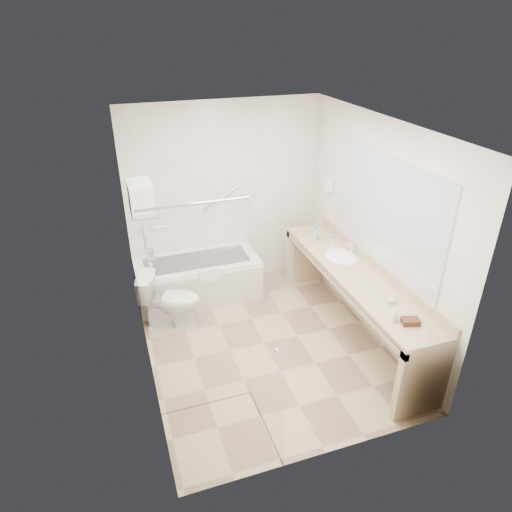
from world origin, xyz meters
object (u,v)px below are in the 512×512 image
object	(u,v)px
water_bottle_left	(333,244)
vanity_counter	(354,288)
bathtub	(198,278)
toilet	(171,301)
amenity_basket	(411,321)

from	to	relation	value
water_bottle_left	vanity_counter	bearing A→B (deg)	-87.77
bathtub	toilet	distance (m)	0.71
vanity_counter	toilet	world-z (taller)	vanity_counter
amenity_basket	water_bottle_left	bearing A→B (deg)	90.49
vanity_counter	amenity_basket	distance (m)	1.05
toilet	amenity_basket	size ratio (longest dim) A/B	4.47
water_bottle_left	amenity_basket	bearing A→B (deg)	-89.51
toilet	vanity_counter	bearing A→B (deg)	-93.83
vanity_counter	amenity_basket	xyz separation A→B (m)	(-0.01, -1.02, 0.24)
amenity_basket	water_bottle_left	size ratio (longest dim) A/B	0.75
bathtub	amenity_basket	distance (m)	2.91
vanity_counter	toilet	xyz separation A→B (m)	(-1.97, 0.85, -0.29)
vanity_counter	water_bottle_left	xyz separation A→B (m)	(-0.02, 0.53, 0.31)
toilet	water_bottle_left	size ratio (longest dim) A/B	3.34
bathtub	toilet	bearing A→B (deg)	-129.87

